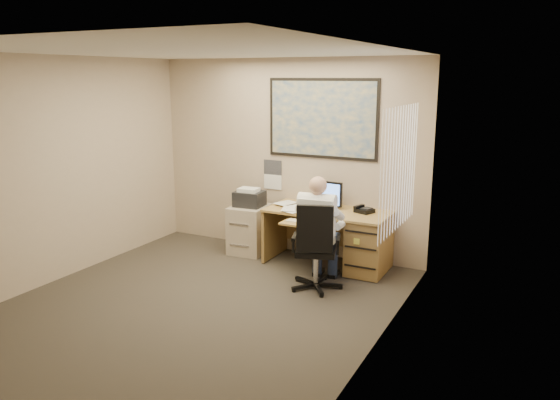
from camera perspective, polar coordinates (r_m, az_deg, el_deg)
The scene contains 8 objects.
room_shell at distance 5.74m, azimuth -9.14°, elevation 1.55°, with size 4.00×4.50×2.70m.
desk at distance 7.11m, azimuth 7.49°, elevation -3.73°, with size 1.60×0.97×1.10m.
world_map at distance 7.35m, azimuth 4.42°, elevation 8.47°, with size 1.56×0.03×1.06m, color #1E4C93.
wall_calendar at distance 7.78m, azimuth -0.77°, elevation 2.66°, with size 0.28×0.01×0.42m, color white.
window_blinds at distance 5.58m, azimuth 12.51°, elevation 3.19°, with size 0.06×1.40×1.30m, color beige, non-canonical shape.
filing_cabinet at distance 7.74m, azimuth -3.18°, elevation -2.59°, with size 0.52×0.61×0.93m.
office_chair at distance 6.44m, azimuth 3.49°, elevation -6.67°, with size 0.79×0.79×1.06m.
person at distance 6.39m, azimuth 3.93°, elevation -3.44°, with size 0.56×0.79×1.34m, color white, non-canonical shape.
Camera 1 is at (3.33, -4.54, 2.46)m, focal length 35.00 mm.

